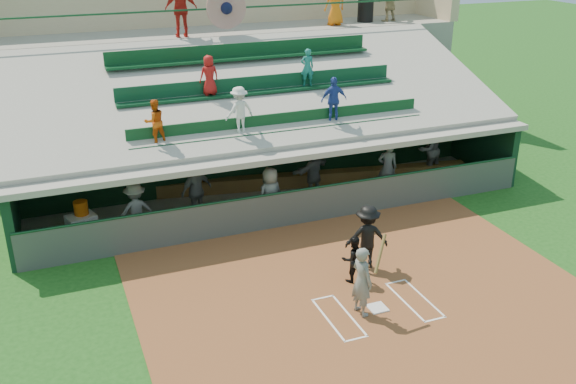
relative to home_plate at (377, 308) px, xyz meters
name	(u,v)px	position (x,y,z in m)	size (l,w,h in m)	color
ground	(377,309)	(0.00, 0.00, -0.04)	(100.00, 100.00, 0.00)	#184A14
dirt_slab	(367,298)	(0.00, 0.50, -0.03)	(11.00, 9.00, 0.02)	brown
home_plate	(377,308)	(0.00, 0.00, 0.00)	(0.43, 0.43, 0.03)	white
batters_box_chalk	(377,308)	(0.00, 0.00, -0.01)	(2.65, 1.85, 0.01)	white
dugout_floor	(278,202)	(0.00, 6.75, -0.02)	(16.00, 3.50, 0.04)	gray
concourse_slab	(219,88)	(0.00, 13.50, 2.26)	(20.00, 3.00, 4.60)	gray
grandstand	(241,107)	(-0.01, 10.51, 2.23)	(20.40, 10.40, 7.80)	#4B504C
batter_at_plate	(362,281)	(-0.45, -0.01, 0.86)	(0.89, 0.77, 1.95)	#5F625D
catcher	(353,259)	(0.02, 1.38, 0.61)	(0.61, 0.47, 1.25)	black
home_umpire	(367,237)	(0.70, 1.93, 0.86)	(1.13, 0.65, 1.75)	black
dugout_bench	(258,183)	(-0.25, 7.99, 0.23)	(15.07, 0.45, 0.45)	brown
white_table	(82,226)	(-6.19, 6.42, 0.35)	(0.79, 0.59, 0.69)	white
water_cooler	(81,208)	(-6.14, 6.50, 0.90)	(0.41, 0.41, 0.41)	#DA5D0C
dugout_player_a	(136,211)	(-4.69, 5.84, 0.85)	(1.09, 0.63, 1.68)	#595B56
dugout_player_b	(196,191)	(-2.76, 6.42, 0.95)	(1.10, 0.46, 1.88)	#595C57
dugout_player_c	(270,195)	(-0.73, 5.43, 0.87)	(0.85, 0.55, 1.73)	#5B5D58
dugout_player_d	(313,170)	(1.29, 6.82, 0.90)	(1.66, 0.53, 1.79)	#595C57
dugout_player_e	(387,168)	(3.68, 6.11, 0.90)	(0.66, 0.43, 1.80)	#60635D
dugout_player_f	(429,149)	(5.88, 6.98, 1.00)	(0.97, 0.75, 1.99)	#51534E
trash_bin	(366,10)	(6.47, 13.36, 5.06)	(0.66, 0.66, 0.99)	black
concourse_staff_a	(181,9)	(-1.59, 12.33, 5.57)	(1.17, 0.49, 2.00)	#B51B14
concourse_staff_b	(335,3)	(4.85, 12.93, 5.46)	(0.88, 0.57, 1.79)	orange
concourse_staff_c	(390,1)	(7.49, 13.12, 5.39)	(1.52, 0.49, 1.64)	tan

